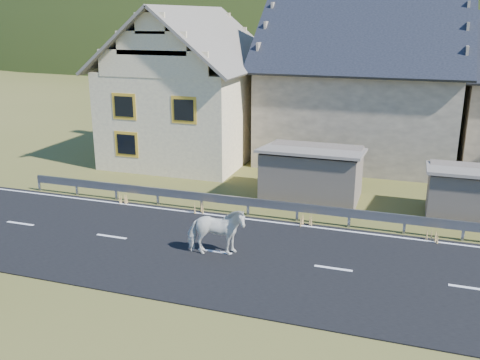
% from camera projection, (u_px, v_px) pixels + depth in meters
% --- Properties ---
extents(ground, '(160.00, 160.00, 0.00)m').
position_uv_depth(ground, '(333.00, 270.00, 16.86)').
color(ground, '#3E4416').
rests_on(ground, ground).
extents(road, '(60.00, 7.00, 0.04)m').
position_uv_depth(road, '(333.00, 269.00, 16.86)').
color(road, black).
rests_on(road, ground).
extents(lane_markings, '(60.00, 6.60, 0.01)m').
position_uv_depth(lane_markings, '(333.00, 268.00, 16.85)').
color(lane_markings, silver).
rests_on(lane_markings, road).
extents(guardrail, '(28.10, 0.09, 0.75)m').
position_uv_depth(guardrail, '(349.00, 214.00, 20.03)').
color(guardrail, '#93969B').
rests_on(guardrail, ground).
extents(shed_left, '(4.30, 3.30, 2.40)m').
position_uv_depth(shed_left, '(312.00, 175.00, 23.03)').
color(shed_left, '#706356').
rests_on(shed_left, ground).
extents(shed_right, '(3.80, 2.90, 2.20)m').
position_uv_depth(shed_right, '(475.00, 196.00, 20.65)').
color(shed_right, '#706356').
rests_on(shed_right, ground).
extents(house_cream, '(7.80, 9.80, 8.30)m').
position_uv_depth(house_cream, '(190.00, 78.00, 29.47)').
color(house_cream, '#FFEAB1').
rests_on(house_cream, ground).
extents(house_stone_a, '(10.80, 9.80, 8.90)m').
position_uv_depth(house_stone_a, '(362.00, 73.00, 29.39)').
color(house_stone_a, tan).
rests_on(house_stone_a, ground).
extents(mountain, '(440.00, 280.00, 260.00)m').
position_uv_depth(mountain, '(427.00, 99.00, 184.39)').
color(mountain, '#2A3B16').
rests_on(mountain, ground).
extents(conifer_patch, '(76.00, 50.00, 28.00)m').
position_uv_depth(conifer_patch, '(181.00, 22.00, 131.39)').
color(conifer_patch, black).
rests_on(conifer_patch, ground).
extents(horse, '(1.38, 2.12, 1.65)m').
position_uv_depth(horse, '(216.00, 232.00, 17.59)').
color(horse, silver).
rests_on(horse, road).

